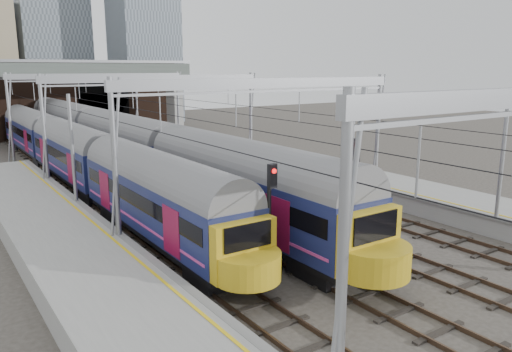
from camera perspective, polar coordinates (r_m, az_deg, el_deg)
ground at (r=21.53m, az=14.16°, el=-10.96°), size 160.00×160.00×0.00m
platform_left at (r=17.95m, az=-15.49°, el=-13.95°), size 4.32×55.00×1.12m
tracks at (r=32.80m, az=-5.74°, el=-2.54°), size 14.40×80.00×0.22m
overhead_line at (r=37.60m, az=-10.76°, el=9.31°), size 16.80×80.00×8.00m
retaining_wall at (r=67.03m, az=-20.19°, el=8.05°), size 28.00×2.75×9.00m
overbridge at (r=60.83m, az=-20.27°, el=10.47°), size 28.00×3.00×9.25m
city_skyline at (r=85.73m, az=-23.18°, el=17.14°), size 37.50×27.50×60.00m
train_main at (r=47.53m, az=-18.11°, el=4.63°), size 2.92×67.44×4.98m
train_second at (r=38.06m, az=-20.07°, el=2.45°), size 2.61×45.33×4.56m
signal_near_left at (r=18.45m, az=1.62°, el=-4.18°), size 0.38×0.47×4.98m
signal_near_centre at (r=21.53m, az=10.87°, el=-1.22°), size 0.41×0.49×5.50m
equip_cover_a at (r=24.59m, az=2.39°, el=-7.50°), size 0.87×0.71×0.09m
equip_cover_b at (r=24.39m, az=10.74°, el=-7.86°), size 1.02×0.81×0.11m
equip_cover_c at (r=29.16m, az=10.06°, el=-4.47°), size 1.08×0.87×0.11m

